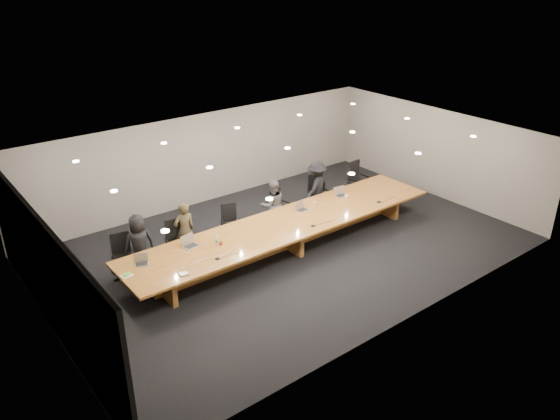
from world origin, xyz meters
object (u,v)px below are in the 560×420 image
object	(u,v)px
conference_table	(287,231)
person_d	(316,188)
chair_right	(319,193)
av_box	(184,274)
water_bottle	(217,241)
mic_center	(313,226)
laptop_b	(191,241)
chair_far_left	(123,255)
paper_cup_near	(315,204)
laptop_a	(141,260)
person_b	(184,231)
chair_mid_right	(280,206)
laptop_d	(303,206)
chair_left	(178,241)
mic_left	(217,258)
laptop_e	(341,192)
chair_far_right	(359,180)
amber_mug	(221,243)
person_a	(139,244)
person_c	(273,205)
mic_right	(379,202)
paper_cup_far	(346,197)
chair_mid_left	(231,222)

from	to	relation	value
conference_table	person_d	bearing A→B (deg)	30.55
chair_right	av_box	distance (m)	5.89
water_bottle	mic_center	bearing A→B (deg)	-14.67
laptop_b	chair_far_left	bearing A→B (deg)	133.30
av_box	paper_cup_near	bearing A→B (deg)	24.62
chair_right	laptop_a	world-z (taller)	chair_right
chair_far_left	water_bottle	distance (m)	2.26
person_b	person_d	xyz separation A→B (m)	(4.41, 0.02, 0.05)
mic_center	av_box	bearing A→B (deg)	-179.13
chair_mid_right	conference_table	bearing A→B (deg)	-131.63
laptop_d	person_d	bearing A→B (deg)	26.69
chair_left	mic_left	xyz separation A→B (m)	(0.15, -1.65, 0.21)
chair_mid_right	laptop_e	distance (m)	1.80
laptop_a	chair_far_right	bearing A→B (deg)	27.93
chair_far_right	laptop_d	distance (m)	3.25
chair_far_left	chair_left	distance (m)	1.37
laptop_a	mic_center	size ratio (longest dim) A/B	2.35
laptop_d	amber_mug	xyz separation A→B (m)	(-2.80, -0.31, -0.08)
water_bottle	laptop_d	bearing A→B (deg)	4.98
chair_mid_right	laptop_d	xyz separation A→B (m)	(-0.02, -1.00, 0.37)
person_b	av_box	world-z (taller)	person_b
person_a	water_bottle	world-z (taller)	person_a
amber_mug	person_c	bearing A→B (deg)	25.17
water_bottle	mic_left	xyz separation A→B (m)	(-0.35, -0.58, -0.09)
mic_center	mic_right	world-z (taller)	mic_right
chair_mid_right	water_bottle	size ratio (longest dim) A/B	4.63
chair_far_right	laptop_b	xyz separation A→B (m)	(-6.50, -0.88, 0.30)
laptop_b	paper_cup_far	size ratio (longest dim) A/B	3.65
laptop_a	water_bottle	xyz separation A→B (m)	(1.82, -0.23, -0.01)
laptop_e	water_bottle	distance (m)	4.39
person_b	mic_right	world-z (taller)	person_b
laptop_b	mic_center	bearing A→B (deg)	-28.26
laptop_a	paper_cup_near	size ratio (longest dim) A/B	3.06
mic_left	person_b	bearing A→B (deg)	86.98
chair_left	person_b	distance (m)	0.32
chair_mid_right	laptop_e	bearing A→B (deg)	-42.07
person_d	mic_center	size ratio (longest dim) A/B	12.23
person_b	laptop_b	xyz separation A→B (m)	(-0.27, -0.82, 0.13)
chair_left	mic_center	world-z (taller)	chair_left
chair_mid_left	chair_far_right	xyz separation A→B (m)	(4.78, -0.06, 0.09)
mic_left	mic_right	size ratio (longest dim) A/B	0.90
laptop_a	laptop_b	distance (m)	1.29
chair_far_right	laptop_d	xyz separation A→B (m)	(-3.10, -0.93, 0.28)
conference_table	chair_far_left	distance (m)	4.15
chair_far_left	chair_mid_right	xyz separation A→B (m)	(4.74, -0.01, -0.03)
chair_mid_right	laptop_d	size ratio (longest dim) A/B	3.14
laptop_d	av_box	size ratio (longest dim) A/B	1.75
chair_left	mic_center	xyz separation A→B (m)	(2.97, -1.72, 0.21)
person_b	mic_center	xyz separation A→B (m)	(2.73, -1.77, 0.01)
paper_cup_near	laptop_b	bearing A→B (deg)	179.90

